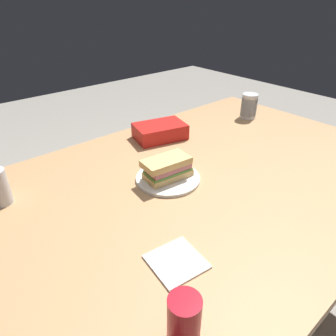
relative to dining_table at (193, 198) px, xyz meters
The scene contains 8 objects.
ground_plane 0.69m from the dining_table, ahead, with size 8.00×8.00×0.00m, color gray.
dining_table is the anchor object (origin of this frame).
paper_plate 0.12m from the dining_table, 46.36° to the right, with size 0.24×0.24×0.01m, color white.
sandwich 0.16m from the dining_table, 44.07° to the right, with size 0.19×0.11×0.08m.
soda_can_red 0.61m from the dining_table, 43.19° to the left, with size 0.07×0.07×0.12m, color maroon.
chip_bag 0.41m from the dining_table, 111.48° to the right, with size 0.23×0.15×0.07m, color red.
plastic_cup_stack 0.74m from the dining_table, 158.69° to the right, with size 0.08×0.08×0.13m.
paper_napkin 0.40m from the dining_table, 38.76° to the left, with size 0.13×0.13×0.01m, color white.
Camera 1 is at (0.69, 0.66, 1.37)m, focal length 32.73 mm.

